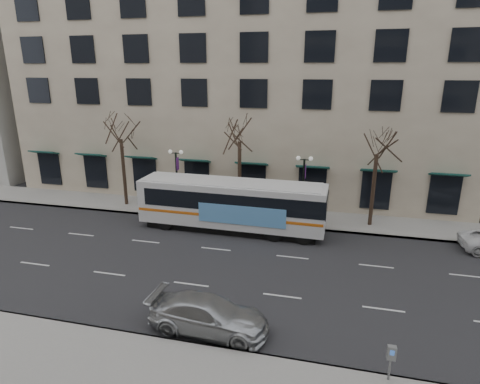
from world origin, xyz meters
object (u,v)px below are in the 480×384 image
(tree_far_left, at_px, (120,127))
(city_bus, at_px, (233,204))
(tree_far_right, at_px, (378,141))
(lamp_post_right, at_px, (303,186))
(tree_far_mid, at_px, (240,129))
(pay_station, at_px, (391,356))
(lamp_post_left, at_px, (177,178))
(silver_car, at_px, (209,315))

(tree_far_left, xyz_separation_m, city_bus, (10.24, -3.01, -4.71))
(tree_far_left, distance_m, tree_far_right, 20.00)
(tree_far_right, distance_m, lamp_post_right, 6.11)
(tree_far_right, xyz_separation_m, lamp_post_right, (-4.99, -0.60, -3.48))
(tree_far_left, height_order, tree_far_mid, tree_far_mid)
(tree_far_right, bearing_deg, pay_station, -91.09)
(city_bus, relative_size, pay_station, 9.22)
(city_bus, bearing_deg, tree_far_left, 164.66)
(lamp_post_left, xyz_separation_m, lamp_post_right, (10.00, 0.00, 0.00))
(tree_far_left, distance_m, tree_far_mid, 10.00)
(tree_far_left, height_order, pay_station, tree_far_left)
(tree_far_left, xyz_separation_m, lamp_post_left, (5.01, -0.60, -3.75))
(tree_far_left, bearing_deg, silver_car, -50.30)
(tree_far_mid, xyz_separation_m, tree_far_right, (10.00, -0.00, -0.48))
(tree_far_left, xyz_separation_m, tree_far_mid, (10.00, 0.00, 0.21))
(tree_far_mid, bearing_deg, city_bus, -85.48)
(tree_far_right, distance_m, city_bus, 11.13)
(pay_station, bearing_deg, silver_car, 167.77)
(lamp_post_right, bearing_deg, silver_car, -101.33)
(lamp_post_right, bearing_deg, tree_far_mid, 173.17)
(tree_far_left, relative_size, lamp_post_right, 1.60)
(tree_far_mid, relative_size, lamp_post_right, 1.64)
(lamp_post_left, height_order, silver_car, lamp_post_left)
(tree_far_right, distance_m, silver_car, 17.56)
(tree_far_right, height_order, lamp_post_left, tree_far_right)
(tree_far_right, relative_size, lamp_post_right, 1.55)
(tree_far_left, distance_m, city_bus, 11.66)
(tree_far_mid, height_order, city_bus, tree_far_mid)
(tree_far_left, distance_m, pay_station, 26.02)
(tree_far_right, xyz_separation_m, silver_car, (-7.81, -14.68, -5.63))
(tree_far_mid, xyz_separation_m, city_bus, (0.24, -3.01, -4.91))
(pay_station, bearing_deg, tree_far_mid, 119.53)
(lamp_post_left, xyz_separation_m, pay_station, (14.68, -15.50, -1.73))
(tree_far_left, xyz_separation_m, tree_far_right, (20.00, 0.00, -0.28))
(tree_far_mid, xyz_separation_m, lamp_post_left, (-4.99, -0.60, -3.96))
(tree_far_mid, distance_m, lamp_post_right, 6.41)
(lamp_post_right, relative_size, pay_station, 3.56)
(tree_far_mid, bearing_deg, tree_far_right, -0.00)
(city_bus, bearing_deg, lamp_post_right, 27.79)
(tree_far_mid, xyz_separation_m, pay_station, (9.69, -16.10, -5.70))
(lamp_post_right, xyz_separation_m, pay_station, (4.68, -15.50, -1.73))
(tree_far_mid, bearing_deg, silver_car, -81.53)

